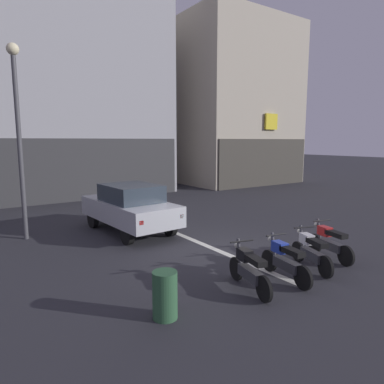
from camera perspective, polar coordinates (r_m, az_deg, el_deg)
ground_plane at (r=9.94m, az=4.38°, el=-9.65°), size 120.00×120.00×0.00m
lane_centre_line at (r=14.94m, az=-10.16°, el=-3.57°), size 0.20×18.00×0.01m
building_mid_block at (r=23.56m, az=-20.30°, el=25.36°), size 10.33×7.88×20.29m
building_far_right at (r=27.93m, az=4.54°, el=13.96°), size 8.38×10.19×11.56m
car_silver_crossing_near at (r=11.86m, az=-10.24°, el=-2.36°), size 2.03×4.21×1.64m
street_lamp at (r=11.87m, az=-26.83°, el=10.41°), size 0.36×0.36×5.93m
motorcycle_black_row_leftmost at (r=7.42m, az=9.37°, el=-12.39°), size 0.58×1.64×0.98m
motorcycle_blue_row_left_mid at (r=8.10m, az=15.10°, el=-10.79°), size 0.55×1.66×0.98m
motorcycle_white_row_centre at (r=8.93m, az=19.05°, el=-9.14°), size 0.70×1.60×0.98m
motorcycle_red_row_right_mid at (r=9.85m, az=21.75°, el=-7.63°), size 0.59×1.64×0.98m
trash_bin at (r=6.29m, az=-4.50°, el=-16.61°), size 0.44×0.44×0.85m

